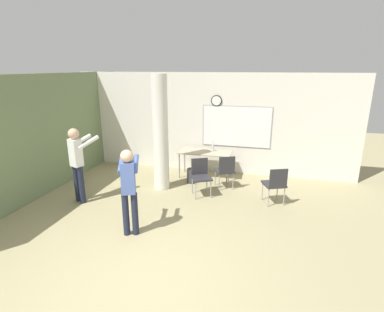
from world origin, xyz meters
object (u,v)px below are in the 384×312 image
chair_table_front (201,174)px  person_watching_back (78,160)px  person_playing_front (129,186)px  chair_mid_room (275,183)px  folding_table (205,154)px  chair_table_right (225,169)px  bottle_on_table (213,147)px

chair_table_front → person_watching_back: (-2.53, -1.05, 0.48)m
person_watching_back → person_playing_front: (1.70, -0.97, -0.05)m
chair_table_front → chair_mid_room: 1.70m
folding_table → chair_table_right: size_ratio=1.64×
bottle_on_table → chair_table_right: (0.47, -0.80, -0.33)m
bottle_on_table → folding_table: bearing=-150.6°
chair_table_front → chair_table_right: bearing=45.9°
chair_table_right → chair_mid_room: bearing=-27.5°
chair_table_front → person_watching_back: 2.78m
chair_table_right → person_watching_back: person_watching_back is taller
chair_table_right → chair_table_front: bearing=-134.1°
folding_table → bottle_on_table: 0.28m
chair_table_right → person_watching_back: 3.45m
folding_table → chair_mid_room: size_ratio=1.64×
chair_table_front → chair_mid_room: (1.70, -0.11, 0.00)m
folding_table → person_playing_front: (-0.67, -3.23, 0.27)m
person_watching_back → person_playing_front: 1.96m
chair_table_right → person_playing_front: (-1.33, -2.54, 0.43)m
bottle_on_table → chair_mid_room: bearing=-40.5°
chair_mid_room → person_watching_back: size_ratio=0.51×
chair_table_right → person_playing_front: 2.90m
bottle_on_table → chair_mid_room: bottle_on_table is taller
chair_table_front → chair_mid_room: same height
chair_table_front → person_playing_front: bearing=-112.3°
chair_mid_room → person_watching_back: 4.36m
folding_table → person_playing_front: 3.31m
bottle_on_table → chair_table_right: size_ratio=0.33×
folding_table → chair_table_right: 0.97m
bottle_on_table → person_watching_back: 3.49m
chair_mid_room → person_watching_back: person_watching_back is taller
folding_table → bottle_on_table: bearing=29.4°
bottle_on_table → person_playing_front: person_playing_front is taller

